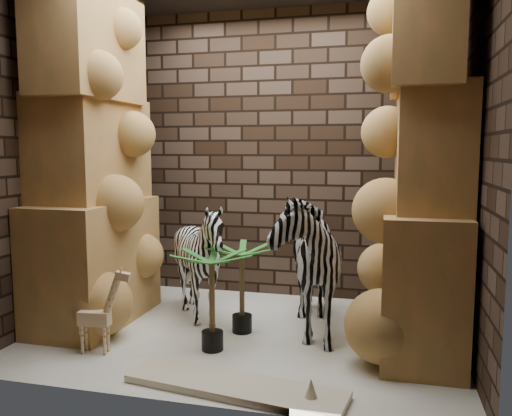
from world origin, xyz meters
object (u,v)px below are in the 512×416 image
(surfboard, at_px, (235,386))
(palm_back, at_px, (212,300))
(zebra_left, at_px, (200,267))
(giraffe_toy, at_px, (94,309))
(palm_front, at_px, (242,288))
(zebra_right, at_px, (301,248))

(surfboard, bearing_deg, palm_back, 128.79)
(zebra_left, distance_m, palm_back, 0.70)
(giraffe_toy, distance_m, palm_front, 1.21)
(palm_back, bearing_deg, surfboard, -59.41)
(zebra_right, distance_m, palm_back, 0.91)
(zebra_left, height_order, surfboard, zebra_left)
(palm_back, relative_size, surfboard, 0.54)
(giraffe_toy, bearing_deg, surfboard, -22.67)
(zebra_left, xyz_separation_m, giraffe_toy, (-0.54, -0.89, -0.15))
(palm_front, bearing_deg, giraffe_toy, -143.87)
(palm_front, bearing_deg, palm_back, -105.04)
(giraffe_toy, distance_m, surfboard, 1.30)
(zebra_left, relative_size, palm_front, 1.43)
(zebra_right, xyz_separation_m, palm_back, (-0.60, -0.60, -0.33))
(giraffe_toy, bearing_deg, palm_back, 10.44)
(zebra_left, bearing_deg, palm_front, -14.43)
(zebra_right, xyz_separation_m, zebra_left, (-0.92, 0.02, -0.22))
(zebra_right, relative_size, zebra_left, 1.31)
(giraffe_toy, relative_size, palm_back, 0.88)
(palm_back, bearing_deg, palm_front, 74.96)
(zebra_right, height_order, surfboard, zebra_right)
(giraffe_toy, bearing_deg, zebra_left, 51.56)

